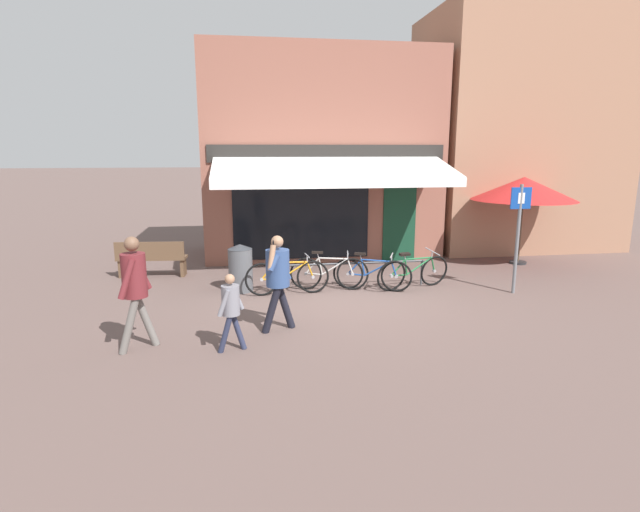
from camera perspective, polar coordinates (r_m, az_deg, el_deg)
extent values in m
plane|color=brown|center=(10.34, 2.84, -4.67)|extent=(160.00, 160.00, 0.00)
cube|color=#8E5647|center=(14.56, -0.02, 11.45)|extent=(6.47, 3.00, 5.64)
cube|color=black|center=(13.08, -2.12, 4.42)|extent=(3.56, 0.04, 2.18)
cube|color=#143D28|center=(13.66, 9.04, 3.80)|extent=(0.90, 0.04, 2.10)
cube|color=#282623|center=(13.06, 0.99, 11.64)|extent=(6.15, 0.06, 0.44)
cube|color=white|center=(12.14, 1.74, 10.07)|extent=(5.83, 1.93, 0.50)
cube|color=white|center=(11.21, 2.62, 8.24)|extent=(5.83, 0.03, 0.20)
cube|color=#9E7056|center=(17.11, 21.39, 12.95)|extent=(5.59, 4.00, 6.96)
cylinder|color=#47494F|center=(10.88, 3.25, -0.84)|extent=(3.46, 0.04, 0.04)
cylinder|color=#47494F|center=(10.73, -5.59, -2.57)|extent=(0.04, 0.04, 0.55)
cylinder|color=#47494F|center=(11.40, 11.52, -1.89)|extent=(0.04, 0.04, 0.55)
torus|color=black|center=(10.53, -0.82, -2.40)|extent=(0.70, 0.11, 0.69)
cylinder|color=#9E9EA3|center=(10.53, -0.82, -2.40)|extent=(0.07, 0.07, 0.07)
torus|color=black|center=(10.39, -6.69, -2.68)|extent=(0.70, 0.11, 0.69)
cylinder|color=#9E9EA3|center=(10.39, -6.69, -2.68)|extent=(0.07, 0.07, 0.07)
cylinder|color=orange|center=(10.43, -3.05, -1.68)|extent=(0.60, 0.08, 0.37)
cylinder|color=orange|center=(10.39, -3.29, -0.72)|extent=(0.67, 0.07, 0.05)
cylinder|color=orange|center=(10.39, -4.86, -1.72)|extent=(0.12, 0.05, 0.37)
cylinder|color=orange|center=(10.41, -5.65, -2.68)|extent=(0.38, 0.05, 0.05)
cylinder|color=orange|center=(10.37, -5.90, -1.72)|extent=(0.32, 0.07, 0.36)
cylinder|color=orange|center=(10.48, -1.15, -1.55)|extent=(0.15, 0.05, 0.34)
cylinder|color=#9E9EA3|center=(10.34, -5.20, -0.49)|extent=(0.06, 0.03, 0.11)
cube|color=black|center=(10.33, -5.29, -0.11)|extent=(0.24, 0.11, 0.05)
cylinder|color=#9E9EA3|center=(10.43, -1.49, -0.31)|extent=(0.03, 0.03, 0.14)
cylinder|color=#9E9EA3|center=(10.42, -1.49, 0.07)|extent=(0.05, 0.52, 0.05)
torus|color=black|center=(10.79, 3.75, -2.06)|extent=(0.70, 0.23, 0.70)
cylinder|color=#9E9EA3|center=(10.79, 3.75, -2.06)|extent=(0.08, 0.08, 0.07)
torus|color=black|center=(10.80, -1.62, -2.02)|extent=(0.70, 0.23, 0.70)
cylinder|color=#9E9EA3|center=(10.80, -1.62, -2.02)|extent=(0.08, 0.08, 0.07)
cylinder|color=#BCB7B2|center=(10.76, 1.71, -1.24)|extent=(0.56, 0.11, 0.37)
cylinder|color=#BCB7B2|center=(10.73, 1.51, -0.29)|extent=(0.62, 0.15, 0.05)
cylinder|color=#BCB7B2|center=(10.76, 0.05, -1.18)|extent=(0.12, 0.09, 0.37)
cylinder|color=#BCB7B2|center=(10.79, -0.69, -2.08)|extent=(0.36, 0.10, 0.05)
cylinder|color=#BCB7B2|center=(10.77, -0.89, -1.13)|extent=(0.31, 0.06, 0.36)
cylinder|color=#BCB7B2|center=(10.76, 3.46, -1.20)|extent=(0.15, 0.09, 0.34)
cylinder|color=#9E9EA3|center=(10.73, -0.22, 0.03)|extent=(0.06, 0.05, 0.11)
cube|color=black|center=(10.72, -0.30, 0.41)|extent=(0.25, 0.15, 0.06)
cylinder|color=#9E9EA3|center=(10.73, 3.18, 0.03)|extent=(0.03, 0.04, 0.14)
cylinder|color=#9E9EA3|center=(10.72, 3.18, 0.40)|extent=(0.12, 0.52, 0.07)
torus|color=black|center=(10.73, 8.72, -2.32)|extent=(0.64, 0.30, 0.67)
cylinder|color=#9E9EA3|center=(10.73, 8.72, -2.32)|extent=(0.09, 0.08, 0.07)
torus|color=black|center=(10.86, 3.23, -2.02)|extent=(0.64, 0.30, 0.67)
cylinder|color=#9E9EA3|center=(10.86, 3.23, -2.02)|extent=(0.09, 0.08, 0.07)
cylinder|color=#1E4793|center=(10.73, 6.64, -1.44)|extent=(0.55, 0.25, 0.36)
cylinder|color=#1E4793|center=(10.70, 6.46, -0.52)|extent=(0.61, 0.27, 0.05)
cylinder|color=#1E4793|center=(10.77, 4.95, -1.31)|extent=(0.12, 0.08, 0.35)
cylinder|color=#1E4793|center=(10.83, 4.18, -2.12)|extent=(0.35, 0.17, 0.05)
cylinder|color=#1E4793|center=(10.80, 3.99, -1.22)|extent=(0.30, 0.14, 0.35)
cylinder|color=#1E4793|center=(10.70, 8.45, -1.49)|extent=(0.15, 0.09, 0.33)
cylinder|color=#9E9EA3|center=(10.74, 4.69, -0.13)|extent=(0.06, 0.04, 0.11)
cube|color=black|center=(10.72, 4.62, 0.24)|extent=(0.26, 0.18, 0.05)
cylinder|color=#9E9EA3|center=(10.66, 8.18, -0.28)|extent=(0.03, 0.04, 0.14)
cylinder|color=#9E9EA3|center=(10.64, 8.19, 0.09)|extent=(0.22, 0.49, 0.03)
torus|color=black|center=(11.33, 12.91, -1.67)|extent=(0.71, 0.32, 0.70)
cylinder|color=#9E9EA3|center=(11.33, 12.91, -1.67)|extent=(0.09, 0.09, 0.08)
torus|color=black|center=(10.72, 8.16, -2.26)|extent=(0.71, 0.32, 0.70)
cylinder|color=#9E9EA3|center=(10.72, 8.16, -2.26)|extent=(0.09, 0.09, 0.08)
cylinder|color=#23703D|center=(11.04, 11.27, -1.14)|extent=(0.61, 0.14, 0.37)
cylinder|color=#23703D|center=(10.96, 11.21, -0.27)|extent=(0.67, 0.21, 0.05)
cylinder|color=#23703D|center=(10.85, 9.80, -1.27)|extent=(0.11, 0.12, 0.37)
cylinder|color=#23703D|center=(10.83, 9.02, -2.19)|extent=(0.38, 0.14, 0.05)
cylinder|color=#23703D|center=(10.74, 8.94, -1.32)|extent=(0.33, 0.07, 0.36)
cylinder|color=#23703D|center=(11.24, 12.77, -0.92)|extent=(0.15, 0.12, 0.34)
cylinder|color=#9E9EA3|center=(10.74, 9.69, -0.15)|extent=(0.06, 0.05, 0.11)
cube|color=black|center=(10.71, 9.66, 0.20)|extent=(0.26, 0.17, 0.06)
cylinder|color=#9E9EA3|center=(11.13, 12.68, 0.18)|extent=(0.04, 0.05, 0.14)
cylinder|color=#9E9EA3|center=(11.11, 12.73, 0.52)|extent=(0.16, 0.51, 0.10)
cylinder|color=black|center=(8.30, -5.56, -6.19)|extent=(0.35, 0.15, 0.80)
cylinder|color=black|center=(8.50, -4.02, -5.71)|extent=(0.35, 0.15, 0.80)
cylinder|color=#334C7F|center=(8.21, -4.86, -1.37)|extent=(0.42, 0.42, 0.61)
sphere|color=#A87A5B|center=(8.12, -4.92, 1.63)|extent=(0.20, 0.20, 0.20)
cylinder|color=#334C7F|center=(8.43, -4.24, -1.01)|extent=(0.30, 0.17, 0.55)
cylinder|color=#334C7F|center=(7.95, -5.31, -0.78)|extent=(0.25, 0.20, 0.28)
cylinder|color=#A87A5B|center=(7.94, -5.54, -0.20)|extent=(0.19, 0.22, 0.42)
cube|color=black|center=(7.95, -5.36, 1.26)|extent=(0.02, 0.07, 0.14)
cylinder|color=#282D47|center=(7.63, -10.77, -8.80)|extent=(0.26, 0.13, 0.59)
cylinder|color=#282D47|center=(7.73, -9.32, -8.46)|extent=(0.26, 0.13, 0.59)
cylinder|color=gray|center=(7.52, -10.18, -4.99)|extent=(0.31, 0.31, 0.45)
sphere|color=#A87A5B|center=(7.43, -10.28, -2.61)|extent=(0.15, 0.15, 0.15)
cylinder|color=gray|center=(7.65, -9.45, -4.67)|extent=(0.21, 0.09, 0.40)
cylinder|color=gray|center=(7.39, -10.94, -5.33)|extent=(0.21, 0.09, 0.40)
cylinder|color=slate|center=(7.97, -20.98, -7.51)|extent=(0.37, 0.18, 0.86)
cylinder|color=slate|center=(8.15, -19.23, -6.95)|extent=(0.37, 0.18, 0.86)
cylinder|color=maroon|center=(7.85, -20.49, -2.08)|extent=(0.42, 0.42, 0.66)
sphere|color=brown|center=(7.76, -20.74, 1.30)|extent=(0.22, 0.22, 0.22)
cylinder|color=maroon|center=(8.05, -19.77, -1.70)|extent=(0.30, 0.21, 0.59)
cylinder|color=maroon|center=(7.65, -21.23, -2.50)|extent=(0.30, 0.21, 0.59)
cylinder|color=#515459|center=(10.76, -9.06, -1.60)|extent=(0.51, 0.51, 0.92)
cone|color=#33353A|center=(10.65, -9.15, 1.07)|extent=(0.52, 0.52, 0.10)
cylinder|color=slate|center=(11.13, 21.62, 1.73)|extent=(0.07, 0.07, 2.29)
cube|color=#14429E|center=(11.01, 22.00, 6.15)|extent=(0.44, 0.02, 0.44)
cube|color=white|center=(11.00, 22.03, 6.15)|extent=(0.14, 0.01, 0.22)
cylinder|color=#4C3D2D|center=(14.13, 22.00, 3.63)|extent=(0.05, 0.05, 2.24)
cone|color=red|center=(14.04, 22.28, 7.15)|extent=(2.66, 2.66, 0.60)
cylinder|color=#262628|center=(14.31, 21.66, -0.68)|extent=(0.44, 0.44, 0.06)
cube|color=brown|center=(12.54, -18.63, -0.20)|extent=(1.63, 0.58, 0.06)
cube|color=brown|center=(12.32, -18.92, 0.62)|extent=(1.60, 0.19, 0.40)
cube|color=brown|center=(12.79, -21.68, -1.22)|extent=(0.11, 0.36, 0.45)
cube|color=brown|center=(12.42, -15.35, -1.17)|extent=(0.11, 0.36, 0.45)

